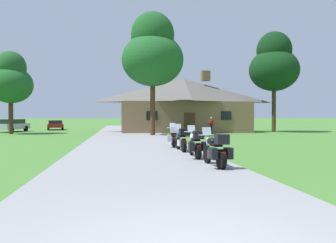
{
  "coord_description": "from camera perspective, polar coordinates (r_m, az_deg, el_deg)",
  "views": [
    {
      "loc": [
        -0.84,
        -4.25,
        1.77
      ],
      "look_at": [
        2.49,
        20.13,
        1.37
      ],
      "focal_mm": 37.37,
      "sensor_mm": 36.0,
      "label": 1
    }
  ],
  "objects": [
    {
      "name": "motorcycle_black_nearest_to_camera",
      "position": [
        11.8,
        7.88,
        -4.72
      ],
      "size": [
        0.8,
        2.08,
        1.3
      ],
      "rotation": [
        0.0,
        0.0,
        0.07
      ],
      "color": "black",
      "rests_on": "asphalt_driveway"
    },
    {
      "name": "motorcycle_white_second_in_row",
      "position": [
        14.27,
        4.56,
        -3.74
      ],
      "size": [
        0.73,
        2.08,
        1.3
      ],
      "rotation": [
        0.0,
        0.0,
        -0.02
      ],
      "color": "black",
      "rests_on": "asphalt_driveway"
    },
    {
      "name": "bystander_red_shirt_near_lodge",
      "position": [
        34.25,
        7.07,
        -0.48
      ],
      "size": [
        0.37,
        0.49,
        1.67
      ],
      "rotation": [
        0.0,
        0.0,
        2.1
      ],
      "color": "navy",
      "rests_on": "ground"
    },
    {
      "name": "ground_plane",
      "position": [
        24.32,
        -5.78,
        -3.25
      ],
      "size": [
        500.0,
        500.0,
        0.0
      ],
      "primitive_type": "plane",
      "color": "#42752D"
    },
    {
      "name": "stone_lodge",
      "position": [
        38.58,
        2.6,
        2.78
      ],
      "size": [
        14.46,
        6.91,
        6.76
      ],
      "color": "brown",
      "rests_on": "ground"
    },
    {
      "name": "motorcycle_blue_third_in_row",
      "position": [
        17.01,
        2.21,
        -2.95
      ],
      "size": [
        0.66,
        2.08,
        1.3
      ],
      "rotation": [
        0.0,
        0.0,
        0.03
      ],
      "color": "black",
      "rests_on": "asphalt_driveway"
    },
    {
      "name": "tree_by_lodge_front",
      "position": [
        31.51,
        -2.52,
        11.15
      ],
      "size": [
        5.47,
        5.47,
        10.96
      ],
      "color": "#422D19",
      "rests_on": "ground"
    },
    {
      "name": "tree_left_far",
      "position": [
        37.56,
        -24.29,
        6.22
      ],
      "size": [
        4.23,
        4.23,
        8.08
      ],
      "color": "#422D19",
      "rests_on": "ground"
    },
    {
      "name": "parked_silver_suv_far_left",
      "position": [
        42.28,
        -24.19,
        -0.5
      ],
      "size": [
        3.02,
        4.93,
        1.4
      ],
      "rotation": [
        0.0,
        0.0,
        -0.27
      ],
      "color": "#ADAFB7",
      "rests_on": "ground"
    },
    {
      "name": "asphalt_driveway",
      "position": [
        22.33,
        -5.6,
        -3.54
      ],
      "size": [
        6.4,
        80.0,
        0.06
      ],
      "primitive_type": "cube",
      "color": "gray",
      "rests_on": "ground"
    },
    {
      "name": "tree_right_of_lodge",
      "position": [
        40.32,
        16.91,
        8.92
      ],
      "size": [
        5.4,
        5.4,
        10.96
      ],
      "color": "#422D19",
      "rests_on": "ground"
    },
    {
      "name": "parked_red_sedan_far_left",
      "position": [
        46.51,
        -17.89,
        -0.51
      ],
      "size": [
        2.57,
        4.46,
        1.2
      ],
      "rotation": [
        0.0,
        0.0,
        0.18
      ],
      "color": "maroon",
      "rests_on": "ground"
    },
    {
      "name": "motorcycle_white_farthest_in_row",
      "position": [
        19.33,
        0.9,
        -2.51
      ],
      "size": [
        0.83,
        2.08,
        1.3
      ],
      "rotation": [
        0.0,
        0.0,
        -0.09
      ],
      "color": "black",
      "rests_on": "asphalt_driveway"
    }
  ]
}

